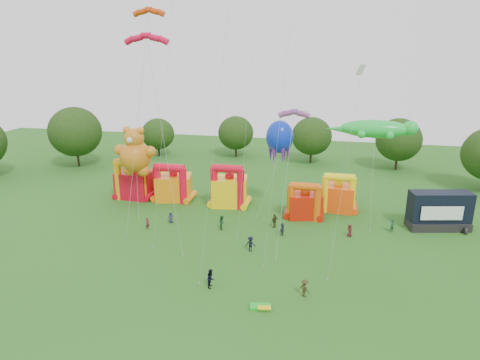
% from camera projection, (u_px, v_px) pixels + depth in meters
% --- Properties ---
extents(ground, '(160.00, 160.00, 0.00)m').
position_uv_depth(ground, '(187.00, 315.00, 38.79)').
color(ground, '#275919').
rests_on(ground, ground).
extents(tree_ring, '(125.27, 127.39, 12.07)m').
position_uv_depth(tree_ring, '(174.00, 248.00, 37.75)').
color(tree_ring, '#352314').
rests_on(tree_ring, ground).
extents(bouncy_castle_0, '(5.50, 4.51, 6.69)m').
position_uv_depth(bouncy_castle_0, '(134.00, 182.00, 68.40)').
color(bouncy_castle_0, red).
rests_on(bouncy_castle_0, ground).
extents(bouncy_castle_1, '(6.17, 5.34, 6.24)m').
position_uv_depth(bouncy_castle_1, '(173.00, 186.00, 67.45)').
color(bouncy_castle_1, orange).
rests_on(bouncy_castle_1, ground).
extents(bouncy_castle_2, '(5.69, 4.80, 6.81)m').
position_uv_depth(bouncy_castle_2, '(229.00, 189.00, 64.88)').
color(bouncy_castle_2, yellow).
rests_on(bouncy_castle_2, ground).
extents(bouncy_castle_3, '(5.30, 4.60, 5.50)m').
position_uv_depth(bouncy_castle_3, '(304.00, 203.00, 60.49)').
color(bouncy_castle_3, red).
rests_on(bouncy_castle_3, ground).
extents(bouncy_castle_4, '(5.35, 4.52, 6.01)m').
position_uv_depth(bouncy_castle_4, '(338.00, 196.00, 63.08)').
color(bouncy_castle_4, '#FF4F0D').
rests_on(bouncy_castle_4, ground).
extents(stage_trailer, '(8.37, 4.59, 5.11)m').
position_uv_depth(stage_trailer, '(439.00, 211.00, 56.73)').
color(stage_trailer, black).
rests_on(stage_trailer, ground).
extents(teddy_bear_kite, '(6.60, 8.31, 12.14)m').
position_uv_depth(teddy_bear_kite, '(136.00, 168.00, 63.75)').
color(teddy_bear_kite, orange).
rests_on(teddy_bear_kite, ground).
extents(gecko_kite, '(11.89, 7.12, 14.17)m').
position_uv_depth(gecko_kite, '(374.00, 139.00, 56.97)').
color(gecko_kite, green).
rests_on(gecko_kite, ground).
extents(octopus_kite, '(4.61, 5.80, 13.52)m').
position_uv_depth(octopus_kite, '(273.00, 164.00, 60.98)').
color(octopus_kite, '#0C29BA').
rests_on(octopus_kite, ground).
extents(parafoil_kites, '(22.50, 10.40, 28.58)m').
position_uv_depth(parafoil_kites, '(169.00, 142.00, 50.70)').
color(parafoil_kites, red).
rests_on(parafoil_kites, ground).
extents(diamond_kites, '(23.36, 18.14, 41.73)m').
position_uv_depth(diamond_kites, '(243.00, 118.00, 46.92)').
color(diamond_kites, red).
rests_on(diamond_kites, ground).
extents(folded_kite_bundle, '(2.13, 1.34, 0.31)m').
position_uv_depth(folded_kite_bundle, '(261.00, 307.00, 39.74)').
color(folded_kite_bundle, green).
rests_on(folded_kite_bundle, ground).
extents(spectator_0, '(0.88, 0.74, 1.54)m').
position_uv_depth(spectator_0, '(171.00, 218.00, 58.95)').
color(spectator_0, '#28263F').
rests_on(spectator_0, ground).
extents(spectator_1, '(0.59, 0.70, 1.64)m').
position_uv_depth(spectator_1, '(147.00, 223.00, 56.82)').
color(spectator_1, maroon).
rests_on(spectator_1, ground).
extents(spectator_2, '(0.92, 1.07, 1.93)m').
position_uv_depth(spectator_2, '(222.00, 222.00, 56.81)').
color(spectator_2, '#1B4524').
rests_on(spectator_2, ground).
extents(spectator_3, '(1.27, 0.79, 1.89)m').
position_uv_depth(spectator_3, '(251.00, 244.00, 50.63)').
color(spectator_3, black).
rests_on(spectator_3, ground).
extents(spectator_4, '(1.06, 1.21, 1.96)m').
position_uv_depth(spectator_4, '(275.00, 221.00, 57.31)').
color(spectator_4, '#3D3318').
rests_on(spectator_4, ground).
extents(spectator_5, '(0.65, 1.57, 1.65)m').
position_uv_depth(spectator_5, '(282.00, 229.00, 55.03)').
color(spectator_5, '#292E45').
rests_on(spectator_5, ground).
extents(spectator_6, '(0.94, 0.92, 1.64)m').
position_uv_depth(spectator_6, '(350.00, 230.00, 54.66)').
color(spectator_6, '#50171C').
rests_on(spectator_6, ground).
extents(spectator_7, '(0.76, 0.77, 1.79)m').
position_uv_depth(spectator_7, '(392.00, 226.00, 55.93)').
color(spectator_7, '#1B432A').
rests_on(spectator_7, ground).
extents(spectator_8, '(0.83, 1.02, 1.97)m').
position_uv_depth(spectator_8, '(211.00, 278.00, 43.04)').
color(spectator_8, black).
rests_on(spectator_8, ground).
extents(spectator_9, '(1.33, 1.29, 1.83)m').
position_uv_depth(spectator_9, '(305.00, 288.00, 41.39)').
color(spectator_9, '#362F15').
rests_on(spectator_9, ground).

